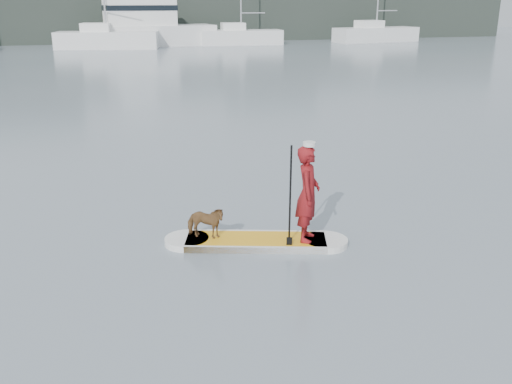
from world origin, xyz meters
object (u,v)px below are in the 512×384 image
object	(u,v)px
paddleboard	(256,241)
sailboat_f	(375,33)
sailboat_d	(106,38)
dog	(205,222)
sailboat_e	(240,36)
motor_yacht_a	(147,25)
paddler	(308,194)

from	to	relation	value
paddleboard	sailboat_f	size ratio (longest dim) A/B	0.24
sailboat_d	dog	bearing A→B (deg)	-78.26
paddleboard	sailboat_e	distance (m)	47.64
paddleboard	motor_yacht_a	size ratio (longest dim) A/B	0.27
sailboat_d	motor_yacht_a	distance (m)	4.48
paddleboard	paddler	xyz separation A→B (m)	(0.86, -0.27, 0.92)
dog	paddleboard	bearing A→B (deg)	-79.69
sailboat_f	motor_yacht_a	bearing A→B (deg)	169.56
sailboat_d	sailboat_e	xyz separation A→B (m)	(12.65, 1.45, -0.12)
paddleboard	sailboat_d	world-z (taller)	sailboat_d
paddler	sailboat_d	xyz separation A→B (m)	(-2.07, 45.05, -0.04)
dog	motor_yacht_a	bearing A→B (deg)	23.18
motor_yacht_a	sailboat_d	bearing A→B (deg)	-159.78
paddler	sailboat_f	bearing A→B (deg)	-1.91
sailboat_d	paddleboard	bearing A→B (deg)	-77.16
motor_yacht_a	paddleboard	bearing A→B (deg)	-100.93
dog	sailboat_e	distance (m)	47.59
paddleboard	sailboat_f	bearing A→B (deg)	78.01
paddler	sailboat_e	size ratio (longest dim) A/B	0.15
sailboat_f	sailboat_d	bearing A→B (deg)	174.11
dog	motor_yacht_a	size ratio (longest dim) A/B	0.06
paddleboard	paddler	distance (m)	1.29
dog	sailboat_f	xyz separation A→B (m)	(26.67, 45.96, 0.49)
sailboat_e	sailboat_f	size ratio (longest dim) A/B	0.84
sailboat_d	motor_yacht_a	world-z (taller)	sailboat_d
paddleboard	dog	bearing A→B (deg)	180.00
sailboat_d	sailboat_f	size ratio (longest dim) A/B	0.97
paddler	sailboat_e	world-z (taller)	sailboat_e
paddleboard	paddler	bearing A→B (deg)	0.00
dog	sailboat_e	bearing A→B (deg)	12.50
sailboat_d	sailboat_f	xyz separation A→B (m)	(27.01, 1.45, -0.02)
dog	sailboat_d	world-z (taller)	sailboat_d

